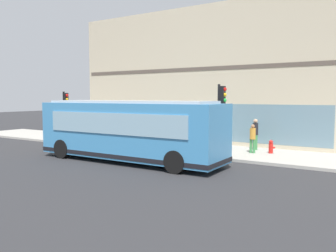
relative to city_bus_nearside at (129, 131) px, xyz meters
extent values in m
plane|color=#2D2D30|center=(0.06, -0.99, -1.55)|extent=(120.00, 120.00, 0.00)
cube|color=#B2ADA3|center=(4.97, -0.99, -1.48)|extent=(4.61, 40.00, 0.15)
cube|color=beige|center=(11.78, -0.99, 3.10)|extent=(9.01, 21.67, 9.31)
cube|color=brown|center=(7.43, -0.99, 3.57)|extent=(0.36, 21.24, 0.24)
cube|color=slate|center=(7.33, -0.99, 0.05)|extent=(0.12, 15.17, 2.40)
cube|color=#3F8CC6|center=(0.00, -0.02, 0.05)|extent=(2.50, 10.00, 2.70)
cube|color=silver|center=(0.00, -0.02, 1.46)|extent=(2.13, 9.00, 0.12)
cube|color=#8CB2C6|center=(0.00, 4.96, 0.50)|extent=(2.20, 0.08, 1.20)
cube|color=#8CB2C6|center=(1.27, -0.01, 0.45)|extent=(0.06, 8.20, 1.00)
cube|color=#8CB2C6|center=(-1.27, -0.02, 0.45)|extent=(0.06, 8.20, 1.00)
cube|color=black|center=(0.00, -0.02, -1.12)|extent=(2.54, 10.04, 0.20)
cylinder|color=black|center=(1.15, 3.59, -1.05)|extent=(0.30, 1.00, 1.00)
cylinder|color=black|center=(-1.15, 3.58, -1.05)|extent=(0.30, 1.00, 1.00)
cylinder|color=black|center=(1.15, -3.41, -1.05)|extent=(0.30, 1.00, 1.00)
cylinder|color=black|center=(-1.15, -3.42, -1.05)|extent=(0.30, 1.00, 1.00)
cylinder|color=black|center=(3.07, -3.54, 0.48)|extent=(0.14, 0.14, 3.76)
cube|color=black|center=(3.07, -3.73, 1.81)|extent=(0.32, 0.24, 0.90)
sphere|color=red|center=(3.07, -3.86, 2.09)|extent=(0.20, 0.20, 0.20)
sphere|color=yellow|center=(3.07, -3.86, 1.81)|extent=(0.20, 0.20, 0.20)
sphere|color=green|center=(3.07, -3.86, 1.53)|extent=(0.20, 0.20, 0.20)
cylinder|color=black|center=(3.36, 8.52, 0.34)|extent=(0.14, 0.14, 3.48)
cube|color=black|center=(3.36, 8.33, 1.53)|extent=(0.32, 0.24, 0.90)
sphere|color=red|center=(3.36, 8.20, 1.81)|extent=(0.20, 0.20, 0.20)
sphere|color=yellow|center=(3.36, 8.20, 1.53)|extent=(0.20, 0.20, 0.20)
sphere|color=green|center=(3.36, 8.20, 1.25)|extent=(0.20, 0.20, 0.20)
cylinder|color=red|center=(5.44, -5.63, -1.13)|extent=(0.24, 0.24, 0.55)
sphere|color=red|center=(5.44, -5.63, -0.77)|extent=(0.22, 0.22, 0.22)
cylinder|color=red|center=(5.44, -5.80, -1.08)|extent=(0.10, 0.12, 0.10)
cylinder|color=red|center=(5.61, -5.63, -1.08)|extent=(0.12, 0.10, 0.10)
cylinder|color=#3F8C4C|center=(6.23, -4.42, -0.96)|extent=(0.14, 0.14, 0.88)
cylinder|color=#3F8C4C|center=(6.15, -4.58, -0.96)|extent=(0.14, 0.14, 0.88)
cylinder|color=black|center=(6.19, -4.50, -0.17)|extent=(0.32, 0.32, 0.70)
sphere|color=tan|center=(6.19, -4.50, 0.30)|extent=(0.24, 0.24, 0.24)
cylinder|color=#3F8C4C|center=(4.98, -4.66, -1.02)|extent=(0.14, 0.14, 0.77)
cylinder|color=#3F8C4C|center=(4.99, -4.84, -1.02)|extent=(0.14, 0.14, 0.77)
cylinder|color=gold|center=(4.98, -4.75, -0.32)|extent=(0.32, 0.32, 0.61)
sphere|color=#9E704C|center=(4.98, -4.75, 0.09)|extent=(0.21, 0.21, 0.21)
cube|color=#BF3F19|center=(5.06, 3.65, -0.95)|extent=(0.44, 0.40, 0.90)
cube|color=#8CB2C6|center=(5.06, 3.44, -0.77)|extent=(0.35, 0.03, 0.30)
camera|label=1|loc=(-13.58, -10.86, 1.70)|focal=36.96mm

